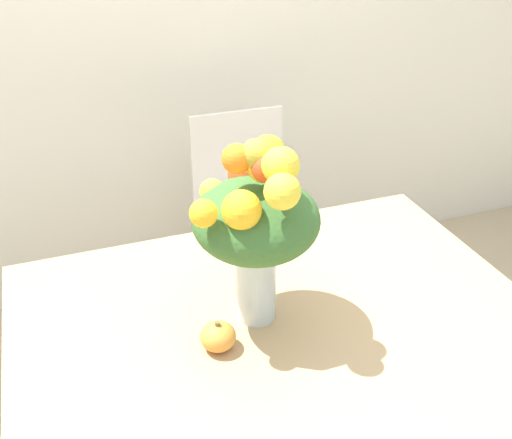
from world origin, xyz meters
The scene contains 5 objects.
wall_back centered at (0.00, 1.48, 1.35)m, with size 8.00×0.06×2.70m.
dining_table centered at (0.00, 0.00, 0.68)m, with size 1.46×1.20×0.76m.
flower_vase centered at (-0.06, 0.10, 1.07)m, with size 0.35×0.35×0.54m.
pumpkin centered at (-0.19, 0.01, 0.80)m, with size 0.09×0.09×0.09m.
dining_chair_near_window centered at (0.21, 0.97, 0.50)m, with size 0.43×0.43×0.99m.
Camera 1 is at (-0.51, -1.14, 1.83)m, focal length 42.00 mm.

